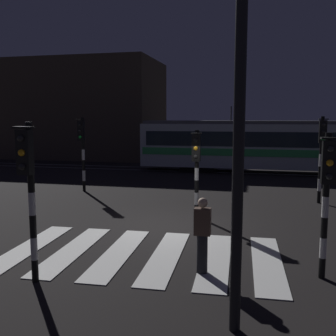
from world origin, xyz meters
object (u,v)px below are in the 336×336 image
at_px(traffic_light_corner_far_right, 322,147).
at_px(pedestrian_waiting_at_kerb, 202,235).
at_px(traffic_light_median_centre, 196,160).
at_px(traffic_light_corner_near_right, 327,184).
at_px(traffic_light_corner_far_left, 82,143).
at_px(street_lamp_near_kerb, 241,17).
at_px(traffic_light_kerb_mid_left, 28,179).
at_px(tram, 270,145).

relative_size(traffic_light_corner_far_right, pedestrian_waiting_at_kerb, 2.04).
relative_size(traffic_light_median_centre, traffic_light_corner_near_right, 0.96).
height_order(traffic_light_median_centre, pedestrian_waiting_at_kerb, traffic_light_median_centre).
relative_size(traffic_light_corner_far_left, street_lamp_near_kerb, 0.44).
relative_size(traffic_light_corner_far_right, street_lamp_near_kerb, 0.45).
xyz_separation_m(traffic_light_kerb_mid_left, traffic_light_corner_far_right, (6.96, 9.47, 0.09)).
height_order(traffic_light_corner_near_right, traffic_light_corner_far_left, traffic_light_corner_far_left).
xyz_separation_m(street_lamp_near_kerb, tram, (0.96, 19.26, -3.11)).
distance_m(traffic_light_corner_near_right, street_lamp_near_kerb, 4.24).
bearing_deg(tram, street_lamp_near_kerb, -92.85).
distance_m(traffic_light_median_centre, tram, 12.29).
bearing_deg(street_lamp_near_kerb, traffic_light_median_centre, 103.57).
xyz_separation_m(traffic_light_corner_near_right, pedestrian_waiting_at_kerb, (-2.56, -0.24, -1.19)).
height_order(traffic_light_corner_far_left, tram, tram).
bearing_deg(pedestrian_waiting_at_kerb, traffic_light_corner_far_right, 66.23).
bearing_deg(tram, pedestrian_waiting_at_kerb, -96.15).
bearing_deg(tram, traffic_light_corner_near_right, -87.41).
bearing_deg(pedestrian_waiting_at_kerb, traffic_light_corner_near_right, 5.30).
bearing_deg(traffic_light_corner_far_left, pedestrian_waiting_at_kerb, -50.94).
distance_m(tram, pedestrian_waiting_at_kerb, 16.92).
distance_m(traffic_light_kerb_mid_left, pedestrian_waiting_at_kerb, 3.86).
distance_m(traffic_light_median_centre, traffic_light_corner_far_right, 5.60).
distance_m(traffic_light_kerb_mid_left, traffic_light_corner_far_right, 11.75).
bearing_deg(traffic_light_median_centre, traffic_light_corner_near_right, -52.94).
height_order(traffic_light_corner_far_left, street_lamp_near_kerb, street_lamp_near_kerb).
bearing_deg(traffic_light_corner_far_left, street_lamp_near_kerb, -54.76).
distance_m(traffic_light_corner_near_right, pedestrian_waiting_at_kerb, 2.83).
distance_m(traffic_light_median_centre, traffic_light_corner_far_left, 6.90).
xyz_separation_m(traffic_light_corner_far_right, tram, (-1.78, 8.66, -0.56)).
relative_size(traffic_light_corner_far_right, tram, 0.21).
bearing_deg(traffic_light_kerb_mid_left, traffic_light_corner_near_right, 14.80).
height_order(traffic_light_median_centre, street_lamp_near_kerb, street_lamp_near_kerb).
distance_m(traffic_light_corner_far_right, pedestrian_waiting_at_kerb, 9.01).
xyz_separation_m(traffic_light_corner_far_left, street_lamp_near_kerb, (7.66, -10.84, 2.59)).
relative_size(traffic_light_median_centre, pedestrian_waiting_at_kerb, 1.77).
distance_m(traffic_light_corner_near_right, traffic_light_corner_far_right, 7.98).
bearing_deg(pedestrian_waiting_at_kerb, traffic_light_kerb_mid_left, -158.47).
xyz_separation_m(traffic_light_kerb_mid_left, tram, (5.18, 18.13, -0.47)).
xyz_separation_m(traffic_light_median_centre, street_lamp_near_kerb, (1.76, -7.27, 2.87)).
xyz_separation_m(traffic_light_corner_far_left, traffic_light_kerb_mid_left, (3.44, -9.72, -0.05)).
height_order(street_lamp_near_kerb, pedestrian_waiting_at_kerb, street_lamp_near_kerb).
height_order(traffic_light_corner_near_right, tram, tram).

